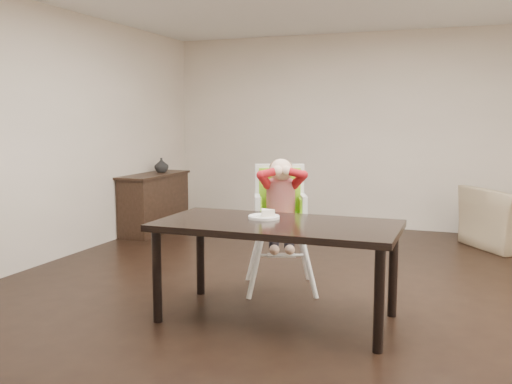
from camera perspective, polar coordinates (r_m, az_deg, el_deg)
ground at (r=4.88m, az=5.83°, el=-10.85°), size 7.00×7.00×0.00m
room_walls at (r=4.65m, az=6.13°, el=11.43°), size 6.02×7.02×2.71m
dining_table at (r=4.29m, az=2.11°, el=-4.09°), size 1.80×0.90×0.75m
high_chair at (r=5.07m, az=2.47°, el=-0.53°), size 0.64×0.64×1.17m
plate at (r=4.43m, az=0.87°, el=-2.35°), size 0.32×0.32×0.07m
sideboard at (r=7.81m, az=-10.11°, el=-1.06°), size 0.44×1.26×0.79m
vase at (r=7.93m, az=-9.43°, el=2.63°), size 0.24×0.25×0.19m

